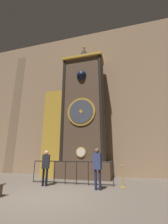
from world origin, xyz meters
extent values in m
plane|color=brown|center=(0.00, 0.00, 0.00)|extent=(28.00, 28.00, 0.00)
cube|color=#997A5B|center=(0.00, 5.91, 6.06)|extent=(24.00, 0.30, 12.12)
cube|color=#7D644B|center=(-6.60, 5.81, 5.46)|extent=(0.90, 0.12, 10.91)
cube|color=brown|center=(0.22, 4.70, 0.52)|extent=(3.52, 1.61, 1.04)
cube|color=brown|center=(0.22, 4.70, 4.82)|extent=(2.82, 1.40, 7.57)
cube|color=gold|center=(0.22, 4.60, 8.51)|extent=(3.04, 1.54, 0.20)
cylinder|color=gold|center=(0.22, 3.97, 1.59)|extent=(0.64, 0.05, 0.64)
cylinder|color=silver|center=(0.22, 3.94, 1.59)|extent=(0.52, 0.03, 0.52)
cylinder|color=gold|center=(0.22, 3.97, 4.22)|extent=(1.92, 0.07, 1.92)
cylinder|color=#3D424C|center=(0.22, 3.93, 4.22)|extent=(1.65, 0.04, 1.65)
cylinder|color=gold|center=(0.22, 3.91, 4.22)|extent=(0.23, 0.03, 0.23)
cube|color=#30241B|center=(0.22, 4.49, 6.94)|extent=(0.91, 0.42, 0.91)
sphere|color=black|center=(0.22, 4.07, 6.94)|extent=(0.73, 0.73, 0.73)
cylinder|color=black|center=(-1.13, 4.09, 4.82)|extent=(0.30, 0.30, 7.57)
cylinder|color=black|center=(1.57, 4.09, 4.82)|extent=(0.30, 0.30, 7.57)
cylinder|color=gold|center=(0.22, 4.70, 8.76)|extent=(0.97, 0.97, 0.30)
cone|color=black|center=(0.22, 4.70, 9.33)|extent=(0.92, 0.92, 0.85)
sphere|color=gold|center=(0.22, 4.70, 9.88)|extent=(0.20, 0.20, 0.20)
cube|color=#4C3828|center=(-1.93, 4.75, 3.01)|extent=(1.38, 1.19, 6.03)
cube|color=gold|center=(-1.93, 4.14, 3.01)|extent=(1.45, 0.06, 6.03)
cylinder|color=black|center=(-2.06, 2.56, 0.56)|extent=(0.04, 0.04, 1.12)
cylinder|color=black|center=(-1.45, 2.56, 0.56)|extent=(0.04, 0.04, 1.12)
cylinder|color=black|center=(-0.83, 2.56, 0.56)|extent=(0.04, 0.04, 1.12)
cylinder|color=black|center=(-0.21, 2.56, 0.56)|extent=(0.04, 0.04, 1.12)
cylinder|color=black|center=(0.41, 2.56, 0.56)|extent=(0.04, 0.04, 1.12)
cylinder|color=black|center=(1.02, 2.56, 0.56)|extent=(0.04, 0.04, 1.12)
cylinder|color=black|center=(1.64, 2.56, 0.56)|extent=(0.04, 0.04, 1.12)
cylinder|color=black|center=(2.26, 2.56, 0.56)|extent=(0.04, 0.04, 1.12)
cylinder|color=black|center=(0.10, 2.56, 1.10)|extent=(4.32, 0.05, 0.05)
cylinder|color=black|center=(0.10, 2.56, 0.06)|extent=(4.32, 0.04, 0.04)
cylinder|color=black|center=(-1.04, 1.79, 0.39)|extent=(0.11, 0.11, 0.79)
cylinder|color=black|center=(-0.86, 1.79, 0.39)|extent=(0.11, 0.11, 0.79)
cube|color=black|center=(-0.95, 1.79, 1.12)|extent=(0.39, 0.31, 0.67)
sphere|color=tan|center=(-0.95, 1.79, 1.55)|extent=(0.20, 0.20, 0.20)
cylinder|color=#1B213A|center=(1.58, 1.63, 0.41)|extent=(0.11, 0.11, 0.82)
cylinder|color=#1B213A|center=(1.76, 1.63, 0.41)|extent=(0.11, 0.11, 0.82)
cube|color=navy|center=(1.67, 1.63, 1.17)|extent=(0.37, 0.27, 0.69)
sphere|color=brown|center=(1.67, 1.63, 1.61)|extent=(0.22, 0.22, 0.22)
cylinder|color=#B28E33|center=(2.69, 2.43, 0.02)|extent=(0.28, 0.28, 0.04)
cylinder|color=#B28E33|center=(2.69, 2.43, 0.45)|extent=(0.06, 0.06, 0.90)
sphere|color=#B28E33|center=(2.69, 2.43, 0.94)|extent=(0.09, 0.09, 0.09)
camera|label=1|loc=(2.92, -5.26, 1.45)|focal=24.00mm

